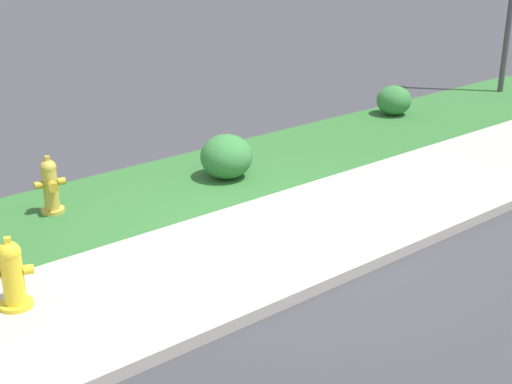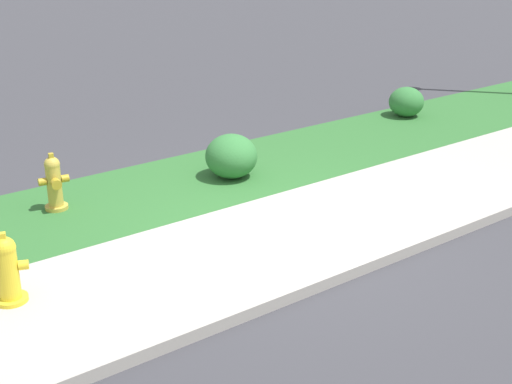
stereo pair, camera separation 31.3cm
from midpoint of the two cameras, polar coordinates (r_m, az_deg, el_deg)
ground_plane at (r=7.91m, az=3.73°, el=-3.43°), size 120.00×120.00×0.00m
sidewalk_pavement at (r=7.91m, az=3.73°, el=-3.40°), size 18.00×2.02×0.01m
grass_verge at (r=9.42m, az=-4.27°, el=0.81°), size 18.00×2.04×0.01m
street_curb at (r=7.18m, az=9.40°, el=-5.93°), size 18.00×0.16×0.12m
fire_hydrant_mid_block at (r=8.71m, az=-14.86°, el=0.69°), size 0.37×0.33×0.70m
fire_hydrant_near_corner at (r=6.78m, az=-18.03°, el=-5.92°), size 0.38×0.36×0.70m
shrub_bush_far_verge at (r=9.47m, az=-1.04°, el=2.87°), size 0.69×0.69×0.59m
shrub_bush_mid_verge at (r=12.68m, az=12.64°, el=7.05°), size 0.60×0.60×0.51m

